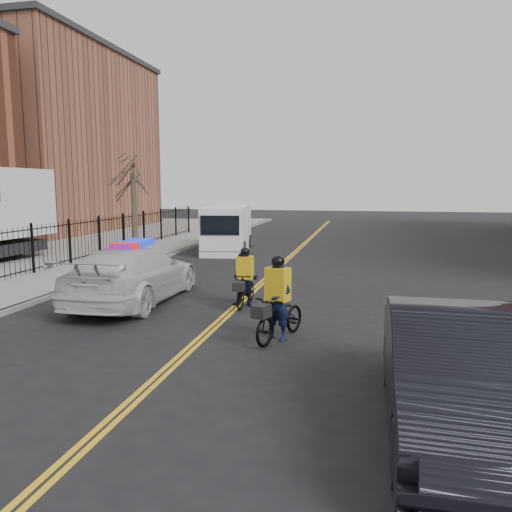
{
  "coord_description": "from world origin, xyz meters",
  "views": [
    {
      "loc": [
        3.66,
        -12.91,
        3.51
      ],
      "look_at": [
        0.26,
        2.45,
        1.3
      ],
      "focal_mm": 35.0,
      "sensor_mm": 36.0,
      "label": 1
    }
  ],
  "objects_px": {
    "police_cruiser": "(134,274)",
    "dark_sedan": "(456,374)",
    "cargo_van": "(227,230)",
    "cyclist_far": "(245,283)",
    "cyclist_near": "(277,311)"
  },
  "relations": [
    {
      "from": "cargo_van",
      "to": "cyclist_far",
      "type": "height_order",
      "value": "cargo_van"
    },
    {
      "from": "cyclist_near",
      "to": "cyclist_far",
      "type": "bearing_deg",
      "value": 137.24
    },
    {
      "from": "cyclist_near",
      "to": "dark_sedan",
      "type": "bearing_deg",
      "value": -28.95
    },
    {
      "from": "cyclist_far",
      "to": "dark_sedan",
      "type": "bearing_deg",
      "value": -51.96
    },
    {
      "from": "cyclist_far",
      "to": "cyclist_near",
      "type": "bearing_deg",
      "value": -60.28
    },
    {
      "from": "dark_sedan",
      "to": "cargo_van",
      "type": "height_order",
      "value": "cargo_van"
    },
    {
      "from": "police_cruiser",
      "to": "cargo_van",
      "type": "xyz_separation_m",
      "value": [
        -0.47,
        12.09,
        0.32
      ]
    },
    {
      "from": "police_cruiser",
      "to": "cyclist_far",
      "type": "distance_m",
      "value": 3.44
    },
    {
      "from": "dark_sedan",
      "to": "cyclist_far",
      "type": "xyz_separation_m",
      "value": [
        -4.71,
        6.69,
        -0.19
      ]
    },
    {
      "from": "police_cruiser",
      "to": "cyclist_near",
      "type": "bearing_deg",
      "value": 149.55
    },
    {
      "from": "dark_sedan",
      "to": "police_cruiser",
      "type": "bearing_deg",
      "value": 141.54
    },
    {
      "from": "cyclist_near",
      "to": "cyclist_far",
      "type": "height_order",
      "value": "cyclist_near"
    },
    {
      "from": "police_cruiser",
      "to": "dark_sedan",
      "type": "relative_size",
      "value": 1.12
    },
    {
      "from": "police_cruiser",
      "to": "cyclist_near",
      "type": "distance_m",
      "value": 5.63
    },
    {
      "from": "cyclist_near",
      "to": "police_cruiser",
      "type": "bearing_deg",
      "value": 171.16
    }
  ]
}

